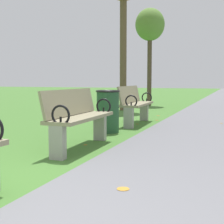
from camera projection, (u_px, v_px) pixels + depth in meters
name	position (u px, v px, depth m)	size (l,w,h in m)	color
park_bench_2	(78.00, 117.00, 4.98)	(0.50, 1.61, 0.90)	gray
park_bench_3	(135.00, 104.00, 7.73)	(0.54, 1.62, 0.90)	gray
tree_3	(150.00, 27.00, 13.17)	(1.18, 1.18, 3.91)	#4C3D2D
trash_bin	(108.00, 111.00, 6.52)	(0.48, 0.48, 0.84)	#234C2D
scattered_leaves	(49.00, 152.00, 4.74)	(4.19, 10.40, 0.02)	#BC842D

